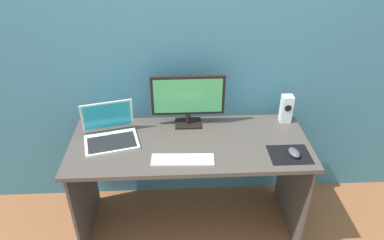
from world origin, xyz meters
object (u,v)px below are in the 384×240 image
(keyboard_external, at_px, (183,160))
(laptop, at_px, (110,133))
(mouse, at_px, (294,153))
(monitor, at_px, (188,99))
(speaker_right, at_px, (286,109))

(keyboard_external, bearing_deg, laptop, 154.76)
(mouse, bearing_deg, monitor, 138.64)
(keyboard_external, xyz_separation_m, mouse, (0.68, 0.02, 0.02))
(monitor, height_order, laptop, monitor)
(monitor, bearing_deg, mouse, -31.71)
(speaker_right, relative_size, mouse, 1.99)
(laptop, bearing_deg, monitor, 17.38)
(speaker_right, xyz_separation_m, keyboard_external, (-0.73, -0.41, -0.09))
(speaker_right, distance_m, mouse, 0.41)
(monitor, relative_size, keyboard_external, 1.31)
(speaker_right, height_order, mouse, speaker_right)
(monitor, relative_size, speaker_right, 2.47)
(monitor, height_order, speaker_right, monitor)
(keyboard_external, relative_size, mouse, 3.75)
(monitor, relative_size, mouse, 4.91)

